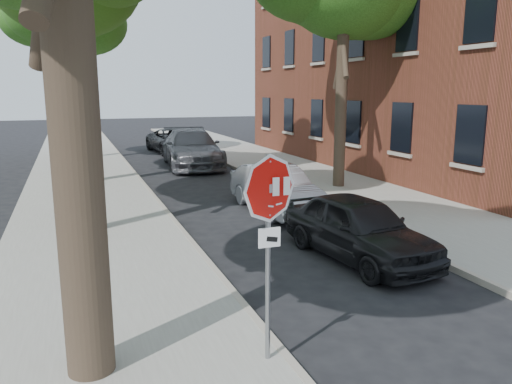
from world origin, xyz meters
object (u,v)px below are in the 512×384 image
at_px(car_b, 276,189).
at_px(stop_sign, 269,219).
at_px(tree_far, 64,9).
at_px(car_a, 358,228).
at_px(car_d, 174,141).
at_px(car_c, 192,148).

bearing_deg(car_b, stop_sign, -115.25).
height_order(tree_far, car_a, tree_far).
bearing_deg(stop_sign, tree_far, 95.46).
height_order(stop_sign, car_d, stop_sign).
bearing_deg(car_c, car_d, 92.40).
bearing_deg(car_b, car_c, 89.61).
xyz_separation_m(stop_sign, car_d, (3.30, 22.70, -1.29)).
relative_size(stop_sign, car_a, 0.66).
bearing_deg(car_d, car_c, -98.06).
relative_size(stop_sign, car_c, 0.45).
bearing_deg(car_a, tree_far, 100.46).
xyz_separation_m(car_c, car_d, (0.26, 5.60, -0.18)).
bearing_deg(tree_far, stop_sign, -84.54).
distance_m(stop_sign, car_a, 4.80).
bearing_deg(tree_far, car_a, -73.43).
relative_size(car_a, car_c, 0.67).
xyz_separation_m(car_a, car_b, (0.00, 4.42, -0.01)).
height_order(car_a, car_d, car_a).
distance_m(car_b, car_d, 15.03).
xyz_separation_m(car_b, car_d, (0.00, 15.03, 0.00)).
relative_size(stop_sign, car_d, 0.55).
distance_m(stop_sign, car_d, 22.98).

